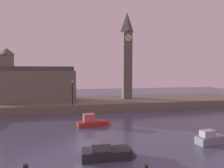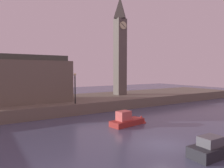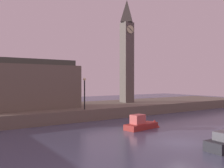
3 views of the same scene
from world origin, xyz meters
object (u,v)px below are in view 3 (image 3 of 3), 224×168
object	(u,v)px
parliament_hall	(23,84)
boat_dinghy_red	(144,124)
clock_tower	(127,49)
streetlamp	(85,90)

from	to	relation	value
parliament_hall	boat_dinghy_red	xyz separation A→B (m)	(9.59, -13.15, -4.32)
clock_tower	streetlamp	size ratio (longest dim) A/B	4.32
clock_tower	streetlamp	bearing A→B (deg)	-153.35
streetlamp	boat_dinghy_red	distance (m)	9.43
streetlamp	parliament_hall	bearing A→B (deg)	142.34
parliament_hall	boat_dinghy_red	distance (m)	16.84
streetlamp	clock_tower	bearing A→B (deg)	26.65
boat_dinghy_red	parliament_hall	bearing A→B (deg)	126.09
parliament_hall	boat_dinghy_red	world-z (taller)	parliament_hall
clock_tower	streetlamp	distance (m)	14.17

